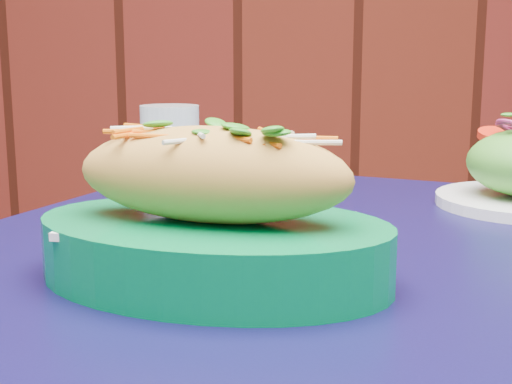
{
  "coord_description": "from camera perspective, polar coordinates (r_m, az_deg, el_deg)",
  "views": [
    {
      "loc": [
        0.19,
        0.57,
        0.92
      ],
      "look_at": [
        0.16,
        1.14,
        0.81
      ],
      "focal_mm": 50.0,
      "sensor_mm": 36.0,
      "label": 1
    }
  ],
  "objects": [
    {
      "name": "cafe_table",
      "position": [
        0.64,
        9.51,
        -12.87
      ],
      "size": [
        1.03,
        1.03,
        0.75
      ],
      "rotation": [
        0.0,
        0.0,
        -0.36
      ],
      "color": "black",
      "rests_on": "ground"
    },
    {
      "name": "banh_mi_basket",
      "position": [
        0.54,
        -3.5,
        -2.26
      ],
      "size": [
        0.31,
        0.24,
        0.13
      ],
      "rotation": [
        0.0,
        0.0,
        -0.26
      ],
      "color": "#006F38",
      "rests_on": "cafe_table"
    },
    {
      "name": "water_glass",
      "position": [
        0.85,
        -6.86,
        3.11
      ],
      "size": [
        0.07,
        0.07,
        0.11
      ],
      "primitive_type": "cylinder",
      "color": "silver",
      "rests_on": "cafe_table"
    }
  ]
}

